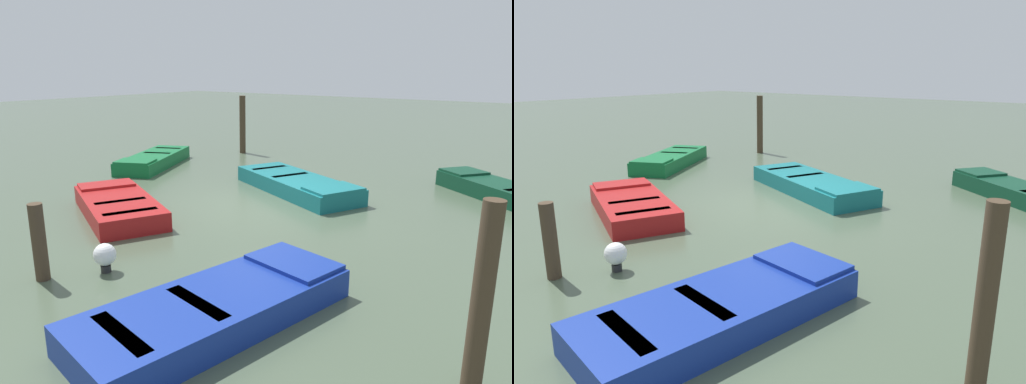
{
  "view_description": "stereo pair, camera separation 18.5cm",
  "coord_description": "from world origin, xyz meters",
  "views": [
    {
      "loc": [
        -6.47,
        8.61,
        3.19
      ],
      "look_at": [
        0.0,
        0.0,
        0.35
      ],
      "focal_mm": 33.45,
      "sensor_mm": 36.0,
      "label": 1
    },
    {
      "loc": [
        -6.62,
        8.5,
        3.19
      ],
      "look_at": [
        0.0,
        0.0,
        0.35
      ],
      "focal_mm": 33.45,
      "sensor_mm": 36.0,
      "label": 2
    }
  ],
  "objects": [
    {
      "name": "mooring_piling_far_right",
      "position": [
        -5.71,
        3.97,
        1.01
      ],
      "size": [
        0.2,
        0.2,
        2.02
      ],
      "primitive_type": "cylinder",
      "color": "#423323",
      "rests_on": "ground_plane"
    },
    {
      "name": "rowboat_green",
      "position": [
        5.51,
        -1.71,
        0.22
      ],
      "size": [
        2.65,
        3.78,
        0.46
      ],
      "rotation": [
        0.0,
        0.0,
        2.02
      ],
      "color": "#0F602D",
      "rests_on": "ground_plane"
    },
    {
      "name": "ground_plane",
      "position": [
        0.0,
        0.0,
        0.0
      ],
      "size": [
        80.0,
        80.0,
        0.0
      ],
      "primitive_type": "plane",
      "color": "#475642"
    },
    {
      "name": "rowboat_teal",
      "position": [
        -0.06,
        -1.7,
        0.22
      ],
      "size": [
        4.19,
        2.87,
        0.46
      ],
      "rotation": [
        0.0,
        0.0,
        2.73
      ],
      "color": "#14666B",
      "rests_on": "ground_plane"
    },
    {
      "name": "marker_buoy",
      "position": [
        -0.31,
        4.41,
        0.29
      ],
      "size": [
        0.36,
        0.36,
        0.48
      ],
      "color": "#262626",
      "rests_on": "ground_plane"
    },
    {
      "name": "mooring_piling_near_left",
      "position": [
        0.24,
        5.16,
        0.61
      ],
      "size": [
        0.22,
        0.22,
        1.22
      ],
      "primitive_type": "cylinder",
      "color": "#423323",
      "rests_on": "ground_plane"
    },
    {
      "name": "rowboat_dark_green",
      "position": [
        -4.64,
        -4.01,
        0.22
      ],
      "size": [
        3.93,
        3.28,
        0.46
      ],
      "rotation": [
        0.0,
        0.0,
        5.65
      ],
      "color": "#0C3823",
      "rests_on": "ground_plane"
    },
    {
      "name": "rowboat_red",
      "position": [
        2.02,
        2.38,
        0.22
      ],
      "size": [
        3.49,
        2.62,
        0.46
      ],
      "rotation": [
        0.0,
        0.0,
        5.84
      ],
      "color": "maroon",
      "rests_on": "ground_plane"
    },
    {
      "name": "mooring_piling_center",
      "position": [
        4.75,
        -5.48,
        1.08
      ],
      "size": [
        0.23,
        0.23,
        2.15
      ],
      "primitive_type": "cylinder",
      "color": "#423323",
      "rests_on": "ground_plane"
    },
    {
      "name": "rowboat_blue",
      "position": [
        -2.77,
        4.51,
        0.22
      ],
      "size": [
        2.05,
        3.91,
        0.46
      ],
      "rotation": [
        0.0,
        0.0,
        4.53
      ],
      "color": "navy",
      "rests_on": "ground_plane"
    }
  ]
}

